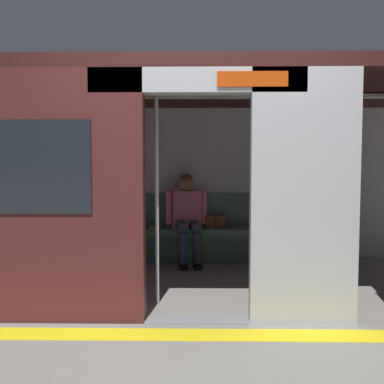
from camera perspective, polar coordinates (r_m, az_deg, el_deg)
ground_plane at (r=3.77m, az=0.66°, el=-16.74°), size 60.00×60.00×0.00m
platform_edge_strip at (r=3.49m, az=0.64°, el=-18.43°), size 8.00×0.24×0.01m
train_car at (r=4.71m, az=0.13°, el=5.48°), size 6.40×2.70×2.21m
bench_seat at (r=5.80m, az=0.77°, el=-5.85°), size 3.39×0.44×0.46m
person_seated at (r=5.71m, az=-0.66°, el=-2.70°), size 0.55×0.71×1.18m
handbag at (r=5.82m, az=3.13°, el=-3.91°), size 0.26×0.15×0.17m
book at (r=5.84m, az=-4.98°, el=-4.59°), size 0.18×0.24×0.03m
grab_pole_door at (r=4.02m, az=-4.69°, el=-0.33°), size 0.04×0.04×2.07m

